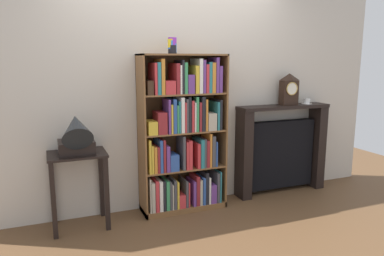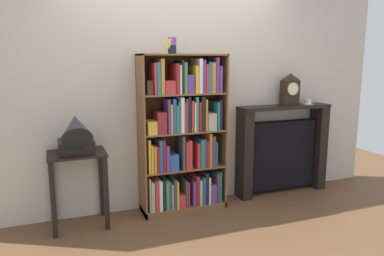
{
  "view_description": "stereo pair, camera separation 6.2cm",
  "coord_description": "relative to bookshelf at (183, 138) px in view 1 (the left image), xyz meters",
  "views": [
    {
      "loc": [
        -1.35,
        -3.57,
        1.64
      ],
      "look_at": [
        0.11,
        0.07,
        0.91
      ],
      "focal_mm": 34.33,
      "sensor_mm": 36.0,
      "label": 1
    },
    {
      "loc": [
        -1.29,
        -3.59,
        1.64
      ],
      "look_at": [
        0.11,
        0.07,
        0.91
      ],
      "focal_mm": 34.33,
      "sensor_mm": 36.0,
      "label": 2
    }
  ],
  "objects": [
    {
      "name": "ground_plane",
      "position": [
        -0.0,
        -0.06,
        -0.82
      ],
      "size": [
        8.03,
        6.4,
        0.02
      ],
      "primitive_type": "cube",
      "color": "brown"
    },
    {
      "name": "wall_back",
      "position": [
        0.1,
        0.22,
        0.49
      ],
      "size": [
        5.03,
        0.08,
        2.6
      ],
      "primitive_type": "cube",
      "color": "beige",
      "rests_on": "ground"
    },
    {
      "name": "bookshelf",
      "position": [
        0.0,
        0.0,
        0.0
      ],
      "size": [
        0.93,
        0.33,
        1.7
      ],
      "color": "brown",
      "rests_on": "ground"
    },
    {
      "name": "cup_stack",
      "position": [
        -0.12,
        -0.02,
        0.97
      ],
      "size": [
        0.09,
        0.09,
        0.16
      ],
      "color": "black",
      "rests_on": "bookshelf"
    },
    {
      "name": "side_table_left",
      "position": [
        -1.11,
        -0.03,
        -0.26
      ],
      "size": [
        0.55,
        0.42,
        0.75
      ],
      "color": "black",
      "rests_on": "ground"
    },
    {
      "name": "gramophone",
      "position": [
        -1.11,
        -0.11,
        0.15
      ],
      "size": [
        0.33,
        0.47,
        0.47
      ],
      "color": "black",
      "rests_on": "side_table_left"
    },
    {
      "name": "fireplace_mantel",
      "position": [
        1.32,
        0.07,
        -0.27
      ],
      "size": [
        1.19,
        0.25,
        1.1
      ],
      "color": "black",
      "rests_on": "ground"
    },
    {
      "name": "mantel_clock",
      "position": [
        1.38,
        0.05,
        0.48
      ],
      "size": [
        0.21,
        0.12,
        0.38
      ],
      "color": "black",
      "rests_on": "fireplace_mantel"
    },
    {
      "name": "teacup_with_saucer",
      "position": [
        1.66,
        0.05,
        0.32
      ],
      "size": [
        0.13,
        0.13,
        0.07
      ],
      "color": "white",
      "rests_on": "fireplace_mantel"
    }
  ]
}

